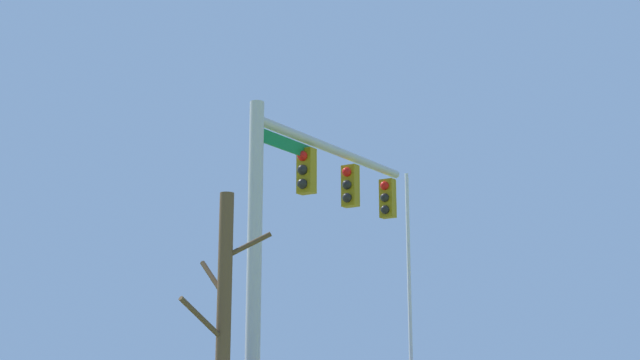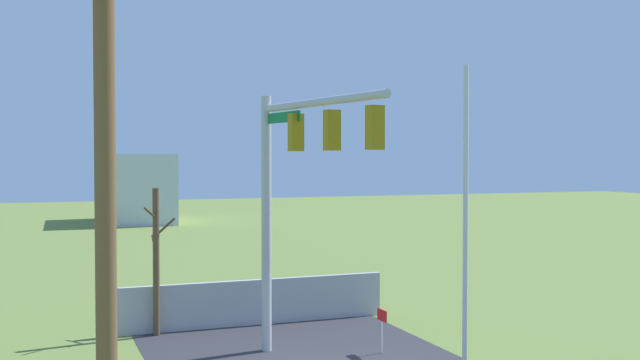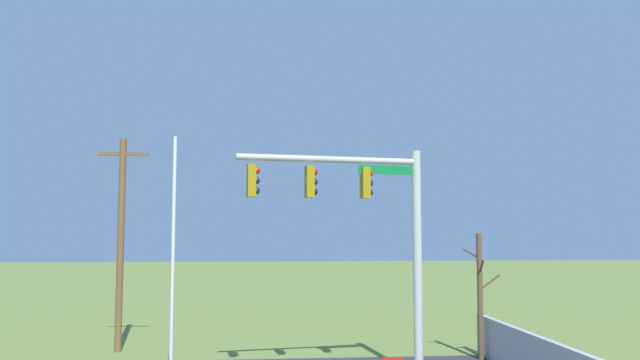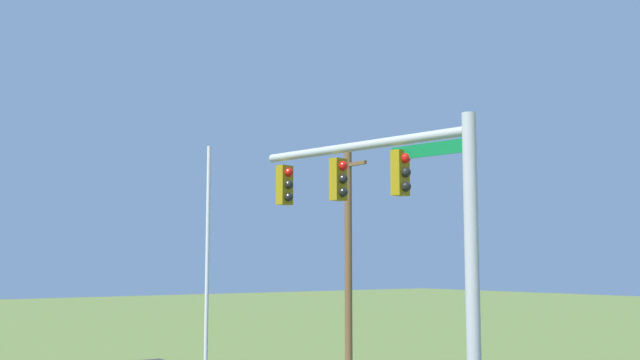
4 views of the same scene
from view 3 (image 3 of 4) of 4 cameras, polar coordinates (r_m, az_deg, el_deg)
name	(u,v)px [view 3 (image 3 of 4)]	position (r m, az deg, el deg)	size (l,w,h in m)	color
retaining_fence	(529,356)	(20.62, 18.65, -15.13)	(0.20, 8.72, 1.46)	#A8A8AD
signal_mast	(368,217)	(19.26, 4.45, -3.43)	(5.81, 1.20, 7.08)	#B2B5BA
flagpole	(173,266)	(17.63, -13.40, -7.68)	(0.10, 0.10, 7.17)	silver
utility_pole	(121,239)	(25.06, -17.87, -5.23)	(1.90, 0.26, 8.14)	brown
bare_tree	(480,294)	(23.27, 14.52, -10.13)	(1.27, 1.02, 4.47)	brown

